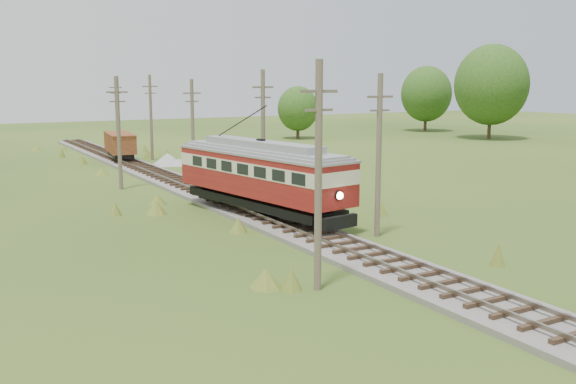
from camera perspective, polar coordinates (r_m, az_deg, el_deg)
railbed_main at (r=46.77m, az=-7.36°, el=-0.12°), size 3.60×96.00×0.57m
streetcar at (r=38.33m, az=-2.40°, el=1.81°), size 5.39×13.88×6.27m
gondola at (r=68.20m, az=-14.72°, el=4.15°), size 3.28×7.54×2.42m
gravel_pile at (r=64.79m, az=-10.49°, el=2.87°), size 3.33×3.53×1.21m
utility_pole_r_2 at (r=33.93m, az=8.06°, el=3.35°), size 1.60×0.30×8.60m
utility_pole_r_3 at (r=44.83m, az=-2.22°, el=5.24°), size 1.60×0.30×9.00m
utility_pole_r_4 at (r=56.62m, az=-8.47°, el=5.77°), size 1.60×0.30×8.40m
utility_pole_r_5 at (r=68.99m, az=-12.08°, el=6.57°), size 1.60×0.30×8.90m
utility_pole_r_6 at (r=81.43m, az=-15.00°, el=6.84°), size 1.60×0.30×8.70m
utility_pole_l_a at (r=24.75m, az=2.72°, el=1.56°), size 1.60×0.30×9.00m
utility_pole_l_b at (r=50.51m, az=-14.82°, el=5.20°), size 1.60×0.30×8.60m
tree_right_4 at (r=97.63m, az=17.64°, el=9.06°), size 10.50×10.50×13.53m
tree_right_5 at (r=110.52m, az=12.19°, el=8.52°), size 8.40×8.40×10.82m
tree_mid_b at (r=93.63m, az=0.88°, el=7.41°), size 5.88×5.88×7.57m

